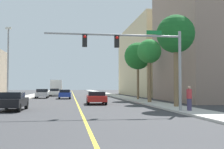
{
  "coord_description": "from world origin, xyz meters",
  "views": [
    {
      "loc": [
        -0.82,
        -5.01,
        1.85
      ],
      "look_at": [
        2.95,
        19.63,
        2.92
      ],
      "focal_mm": 44.45,
      "sensor_mm": 36.0,
      "label": 1
    }
  ],
  "objects_px": {
    "street_lamp": "(8,61)",
    "car_red": "(96,97)",
    "car_black": "(12,101)",
    "car_white": "(55,92)",
    "car_silver": "(42,93)",
    "delivery_truck": "(56,87)",
    "pedestrian": "(189,98)",
    "traffic_signal_mast": "(138,51)",
    "palm_mid": "(149,53)",
    "palm_far": "(138,56)",
    "palm_near": "(176,35)",
    "car_blue": "(65,94)"
  },
  "relations": [
    {
      "from": "car_black",
      "to": "palm_far",
      "type": "bearing_deg",
      "value": -132.75
    },
    {
      "from": "car_black",
      "to": "car_red",
      "type": "bearing_deg",
      "value": -135.69
    },
    {
      "from": "palm_near",
      "to": "car_blue",
      "type": "xyz_separation_m",
      "value": [
        -9.69,
        19.41,
        -5.53
      ]
    },
    {
      "from": "car_white",
      "to": "car_silver",
      "type": "height_order",
      "value": "car_silver"
    },
    {
      "from": "traffic_signal_mast",
      "to": "pedestrian",
      "type": "height_order",
      "value": "traffic_signal_mast"
    },
    {
      "from": "street_lamp",
      "to": "pedestrian",
      "type": "height_order",
      "value": "street_lamp"
    },
    {
      "from": "car_black",
      "to": "car_silver",
      "type": "xyz_separation_m",
      "value": [
        0.06,
        22.43,
        0.03
      ]
    },
    {
      "from": "car_blue",
      "to": "delivery_truck",
      "type": "bearing_deg",
      "value": 94.87
    },
    {
      "from": "delivery_truck",
      "to": "pedestrian",
      "type": "height_order",
      "value": "delivery_truck"
    },
    {
      "from": "car_black",
      "to": "car_red",
      "type": "height_order",
      "value": "car_black"
    },
    {
      "from": "car_blue",
      "to": "pedestrian",
      "type": "height_order",
      "value": "pedestrian"
    },
    {
      "from": "palm_near",
      "to": "car_black",
      "type": "height_order",
      "value": "palm_near"
    },
    {
      "from": "street_lamp",
      "to": "car_red",
      "type": "relative_size",
      "value": 1.89
    },
    {
      "from": "street_lamp",
      "to": "car_black",
      "type": "xyz_separation_m",
      "value": [
        1.89,
        -7.14,
        -3.71
      ]
    },
    {
      "from": "car_silver",
      "to": "car_red",
      "type": "height_order",
      "value": "car_silver"
    },
    {
      "from": "traffic_signal_mast",
      "to": "car_white",
      "type": "xyz_separation_m",
      "value": [
        -7.47,
        34.49,
        -3.58
      ]
    },
    {
      "from": "palm_far",
      "to": "car_silver",
      "type": "xyz_separation_m",
      "value": [
        -13.22,
        8.69,
        -5.11
      ]
    },
    {
      "from": "street_lamp",
      "to": "palm_near",
      "type": "distance_m",
      "value": 16.69
    },
    {
      "from": "palm_far",
      "to": "car_white",
      "type": "height_order",
      "value": "palm_far"
    },
    {
      "from": "palm_mid",
      "to": "car_blue",
      "type": "relative_size",
      "value": 1.76
    },
    {
      "from": "car_black",
      "to": "palm_near",
      "type": "bearing_deg",
      "value": -177.04
    },
    {
      "from": "car_red",
      "to": "delivery_truck",
      "type": "height_order",
      "value": "delivery_truck"
    },
    {
      "from": "street_lamp",
      "to": "car_silver",
      "type": "xyz_separation_m",
      "value": [
        1.95,
        15.29,
        -3.68
      ]
    },
    {
      "from": "car_silver",
      "to": "car_red",
      "type": "xyz_separation_m",
      "value": [
        6.99,
        -15.85,
        -0.05
      ]
    },
    {
      "from": "palm_far",
      "to": "car_white",
      "type": "bearing_deg",
      "value": 124.11
    },
    {
      "from": "traffic_signal_mast",
      "to": "car_red",
      "type": "relative_size",
      "value": 2.33
    },
    {
      "from": "traffic_signal_mast",
      "to": "palm_far",
      "type": "distance_m",
      "value": 17.76
    },
    {
      "from": "palm_far",
      "to": "car_red",
      "type": "xyz_separation_m",
      "value": [
        -6.23,
        -7.16,
        -5.16
      ]
    },
    {
      "from": "pedestrian",
      "to": "street_lamp",
      "type": "bearing_deg",
      "value": 32.74
    },
    {
      "from": "palm_mid",
      "to": "car_white",
      "type": "bearing_deg",
      "value": 115.29
    },
    {
      "from": "street_lamp",
      "to": "pedestrian",
      "type": "xyz_separation_m",
      "value": [
        14.54,
        -10.73,
        -3.42
      ]
    },
    {
      "from": "car_silver",
      "to": "car_red",
      "type": "bearing_deg",
      "value": 113.37
    },
    {
      "from": "car_white",
      "to": "pedestrian",
      "type": "height_order",
      "value": "pedestrian"
    },
    {
      "from": "palm_mid",
      "to": "pedestrian",
      "type": "xyz_separation_m",
      "value": [
        -0.24,
        -10.66,
        -4.52
      ]
    },
    {
      "from": "street_lamp",
      "to": "palm_near",
      "type": "xyz_separation_m",
      "value": [
        15.16,
        -6.76,
        1.82
      ]
    },
    {
      "from": "car_black",
      "to": "car_white",
      "type": "bearing_deg",
      "value": -91.59
    },
    {
      "from": "palm_mid",
      "to": "car_black",
      "type": "relative_size",
      "value": 1.67
    },
    {
      "from": "traffic_signal_mast",
      "to": "car_silver",
      "type": "relative_size",
      "value": 2.39
    },
    {
      "from": "palm_near",
      "to": "car_red",
      "type": "height_order",
      "value": "palm_near"
    },
    {
      "from": "car_silver",
      "to": "palm_near",
      "type": "bearing_deg",
      "value": 120.49
    },
    {
      "from": "palm_near",
      "to": "car_blue",
      "type": "distance_m",
      "value": 22.39
    },
    {
      "from": "palm_far",
      "to": "car_red",
      "type": "height_order",
      "value": "palm_far"
    },
    {
      "from": "palm_near",
      "to": "car_white",
      "type": "distance_m",
      "value": 33.29
    },
    {
      "from": "palm_far",
      "to": "car_silver",
      "type": "height_order",
      "value": "palm_far"
    },
    {
      "from": "car_blue",
      "to": "car_silver",
      "type": "bearing_deg",
      "value": 142.03
    },
    {
      "from": "delivery_truck",
      "to": "traffic_signal_mast",
      "type": "bearing_deg",
      "value": -81.13
    },
    {
      "from": "palm_mid",
      "to": "car_red",
      "type": "xyz_separation_m",
      "value": [
        -5.84,
        -0.48,
        -4.83
      ]
    },
    {
      "from": "car_silver",
      "to": "delivery_truck",
      "type": "relative_size",
      "value": 0.52
    },
    {
      "from": "car_silver",
      "to": "car_white",
      "type": "bearing_deg",
      "value": -100.26
    },
    {
      "from": "palm_near",
      "to": "car_white",
      "type": "xyz_separation_m",
      "value": [
        -11.71,
        30.67,
        -5.51
      ]
    }
  ]
}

